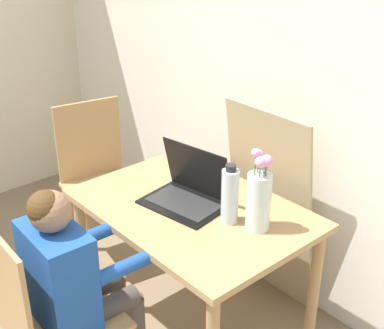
% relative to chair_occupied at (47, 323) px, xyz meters
% --- Properties ---
extents(wall_back, '(6.40, 0.05, 2.50)m').
position_rel_chair_occupied_xyz_m(wall_back, '(0.24, 1.34, 0.78)').
color(wall_back, white).
rests_on(wall_back, ground_plane).
extents(dining_table, '(1.02, 0.71, 0.70)m').
position_rel_chair_occupied_xyz_m(dining_table, '(0.01, 0.72, 0.13)').
color(dining_table, tan).
rests_on(dining_table, ground_plane).
extents(chair_occupied, '(0.42, 0.42, 0.91)m').
position_rel_chair_occupied_xyz_m(chair_occupied, '(0.00, 0.00, 0.00)').
color(chair_occupied, tan).
rests_on(chair_occupied, ground_plane).
extents(chair_spare, '(0.47, 0.47, 0.91)m').
position_rel_chair_occupied_xyz_m(chair_spare, '(-0.86, 0.77, 0.00)').
color(chair_spare, tan).
rests_on(chair_spare, ground_plane).
extents(person_seated, '(0.33, 0.43, 1.01)m').
position_rel_chair_occupied_xyz_m(person_seated, '(0.00, 0.13, 0.15)').
color(person_seated, '#1E4C9E').
rests_on(person_seated, ground_plane).
extents(laptop, '(0.39, 0.30, 0.25)m').
position_rel_chair_occupied_xyz_m(laptop, '(-0.03, 0.74, 0.29)').
color(laptop, black).
rests_on(laptop, dining_table).
extents(flower_vase, '(0.10, 0.10, 0.35)m').
position_rel_chair_occupied_xyz_m(flower_vase, '(0.31, 0.80, 0.38)').
color(flower_vase, silver).
rests_on(flower_vase, dining_table).
extents(water_bottle, '(0.07, 0.07, 0.26)m').
position_rel_chair_occupied_xyz_m(water_bottle, '(0.20, 0.75, 0.35)').
color(water_bottle, silver).
rests_on(water_bottle, dining_table).
extents(cardboard_panel, '(0.51, 0.16, 1.05)m').
position_rel_chair_occupied_xyz_m(cardboard_panel, '(0.04, 1.21, 0.06)').
color(cardboard_panel, tan).
rests_on(cardboard_panel, ground_plane).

